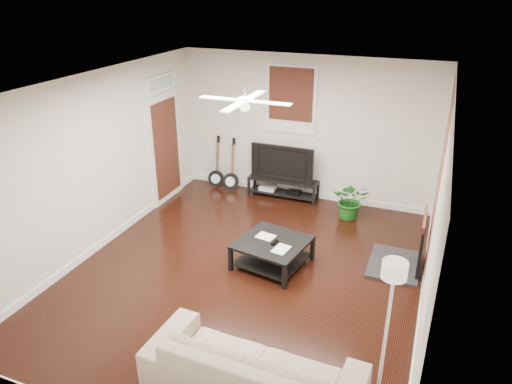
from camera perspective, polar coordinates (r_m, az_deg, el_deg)
room at (r=6.63m, az=-1.26°, el=0.67°), size 5.01×6.01×2.81m
brick_accent at (r=7.11m, az=20.89°, el=0.69°), size 0.02×2.20×2.80m
fireplace at (r=7.51m, az=17.66°, el=-5.58°), size 0.80×1.10×0.92m
window_back at (r=9.22m, az=4.18°, el=10.92°), size 1.00×0.06×1.30m
door_left at (r=9.34m, az=-10.80°, el=6.28°), size 0.08×1.00×2.50m
tv_stand at (r=9.61m, az=3.24°, el=0.47°), size 1.40×0.37×0.39m
tv at (r=9.42m, az=3.35°, el=3.64°), size 1.26×0.16×0.72m
coffee_table at (r=7.36m, az=1.96°, el=-7.27°), size 1.13×1.13×0.41m
sofa at (r=5.28m, az=-0.37°, el=-20.26°), size 2.32×0.99×0.67m
floor_lamp at (r=4.75m, az=14.97°, el=-17.51°), size 0.32×0.32×1.87m
potted_plant at (r=8.85m, az=11.26°, el=-0.97°), size 0.72×0.65×0.72m
guitar_left at (r=9.97m, az=-4.83°, el=3.50°), size 0.37×0.29×1.10m
guitar_right at (r=9.81m, az=-3.07°, el=3.19°), size 0.39×0.32×1.10m
ceiling_fan at (r=6.25m, az=-1.37°, el=10.83°), size 1.24×1.24×0.32m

